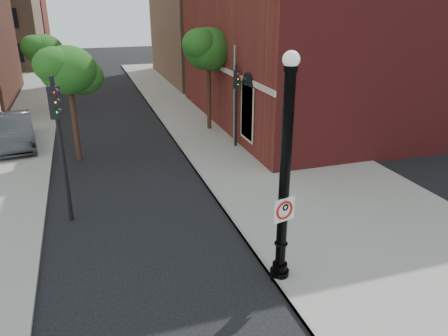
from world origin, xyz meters
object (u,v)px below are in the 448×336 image
object	(u,v)px
no_parking_sign	(284,210)
traffic_signal_left	(59,127)
traffic_signal_right	(236,93)
lamppost	(284,184)
parked_car	(14,131)

from	to	relation	value
no_parking_sign	traffic_signal_left	size ratio (longest dim) A/B	0.13
no_parking_sign	traffic_signal_right	distance (m)	11.12
lamppost	traffic_signal_right	world-z (taller)	lamppost
traffic_signal_right	no_parking_sign	bearing A→B (deg)	-81.27
no_parking_sign	traffic_signal_left	world-z (taller)	traffic_signal_left
no_parking_sign	parked_car	size ratio (longest dim) A/B	0.13
parked_car	traffic_signal_right	world-z (taller)	traffic_signal_right
no_parking_sign	parked_car	world-z (taller)	no_parking_sign
lamppost	parked_car	world-z (taller)	lamppost
traffic_signal_right	traffic_signal_left	bearing A→B (deg)	-123.33
no_parking_sign	traffic_signal_right	size ratio (longest dim) A/B	0.15
parked_car	traffic_signal_right	size ratio (longest dim) A/B	1.22
lamppost	no_parking_sign	distance (m)	0.64
parked_car	traffic_signal_right	bearing A→B (deg)	-26.65
lamppost	traffic_signal_right	xyz separation A→B (m)	(2.51, 10.66, 0.01)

